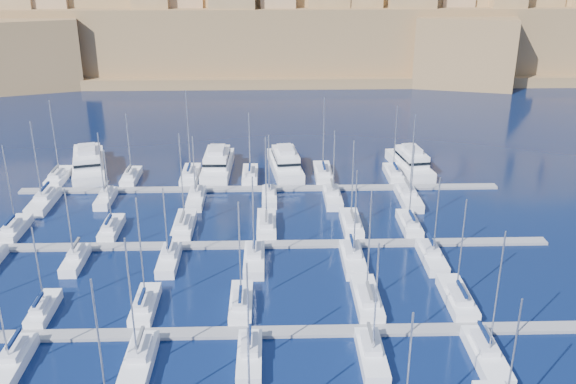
{
  "coord_description": "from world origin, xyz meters",
  "views": [
    {
      "loc": [
        1.89,
        -73.16,
        41.9
      ],
      "look_at": [
        4.16,
        6.0,
        9.99
      ],
      "focal_mm": 40.0,
      "sensor_mm": 36.0,
      "label": 1
    }
  ],
  "objects_px": {
    "motor_yacht_c": "(285,163)",
    "motor_yacht_d": "(410,162)",
    "motor_yacht_a": "(88,162)",
    "motor_yacht_b": "(217,163)"
  },
  "relations": [
    {
      "from": "motor_yacht_c",
      "to": "motor_yacht_d",
      "type": "relative_size",
      "value": 1.05
    },
    {
      "from": "motor_yacht_a",
      "to": "motor_yacht_c",
      "type": "height_order",
      "value": "same"
    },
    {
      "from": "motor_yacht_b",
      "to": "motor_yacht_d",
      "type": "distance_m",
      "value": 36.55
    },
    {
      "from": "motor_yacht_a",
      "to": "motor_yacht_b",
      "type": "distance_m",
      "value": 24.56
    },
    {
      "from": "motor_yacht_a",
      "to": "motor_yacht_c",
      "type": "relative_size",
      "value": 1.16
    },
    {
      "from": "motor_yacht_a",
      "to": "motor_yacht_d",
      "type": "bearing_deg",
      "value": -1.45
    },
    {
      "from": "motor_yacht_d",
      "to": "motor_yacht_b",
      "type": "bearing_deg",
      "value": 179.22
    },
    {
      "from": "motor_yacht_a",
      "to": "motor_yacht_b",
      "type": "relative_size",
      "value": 1.17
    },
    {
      "from": "motor_yacht_a",
      "to": "motor_yacht_d",
      "type": "height_order",
      "value": "same"
    },
    {
      "from": "motor_yacht_a",
      "to": "motor_yacht_d",
      "type": "xyz_separation_m",
      "value": [
        61.09,
        -1.55,
        0.0
      ]
    }
  ]
}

